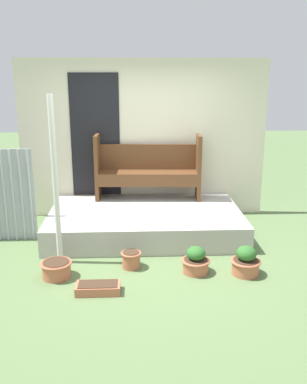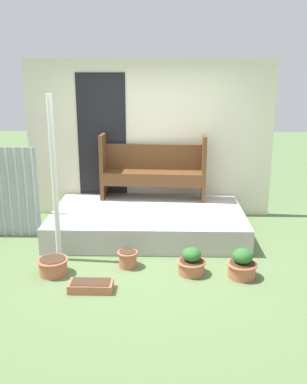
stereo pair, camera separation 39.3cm
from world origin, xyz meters
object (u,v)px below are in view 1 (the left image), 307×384
at_px(flower_pot_left, 56,269).
at_px(planter_box_rect, 98,288).
at_px(flower_pot_middle, 131,259).
at_px(flower_pot_right, 196,261).
at_px(support_post, 55,183).
at_px(flower_pot_far_right, 246,262).
at_px(bench, 148,167).

xyz_separation_m(flower_pot_left, planter_box_rect, (0.53, -0.39, -0.06)).
distance_m(flower_pot_middle, flower_pot_right, 0.81).
relative_size(support_post, flower_pot_far_right, 5.76).
bearing_deg(bench, flower_pot_middle, -95.83).
bearing_deg(flower_pot_left, planter_box_rect, -36.49).
bearing_deg(planter_box_rect, flower_pot_middle, 58.89).
distance_m(flower_pot_right, planter_box_rect, 1.25).
xyz_separation_m(support_post, bench, (1.20, 1.64, -0.18)).
bearing_deg(flower_pot_right, flower_pot_far_right, -7.03).
bearing_deg(support_post, bench, 53.73).
height_order(flower_pot_right, planter_box_rect, flower_pot_right).
bearing_deg(flower_pot_right, flower_pot_middle, 167.93).
bearing_deg(support_post, planter_box_rect, -55.84).
distance_m(bench, flower_pot_right, 2.21).
bearing_deg(flower_pot_middle, flower_pot_right, -12.07).
bearing_deg(flower_pot_left, flower_pot_right, 1.82).
xyz_separation_m(flower_pot_middle, flower_pot_right, (0.80, -0.17, 0.03)).
bearing_deg(flower_pot_right, flower_pot_left, -178.18).
bearing_deg(bench, planter_box_rect, -102.04).
height_order(flower_pot_middle, flower_pot_right, flower_pot_right).
height_order(flower_pot_left, flower_pot_right, flower_pot_right).
xyz_separation_m(bench, planter_box_rect, (-0.65, -2.46, -0.84)).
bearing_deg(bench, flower_pot_left, -116.88).
bearing_deg(planter_box_rect, flower_pot_far_right, 11.79).
xyz_separation_m(flower_pot_left, flower_pot_right, (1.69, 0.05, 0.03)).
height_order(support_post, planter_box_rect, support_post).
bearing_deg(flower_pot_left, bench, 60.38).
distance_m(support_post, bench, 2.04).
height_order(support_post, flower_pot_middle, support_post).
height_order(flower_pot_right, flower_pot_far_right, flower_pot_far_right).
height_order(flower_pot_left, flower_pot_far_right, flower_pot_far_right).
distance_m(bench, flower_pot_far_right, 2.48).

